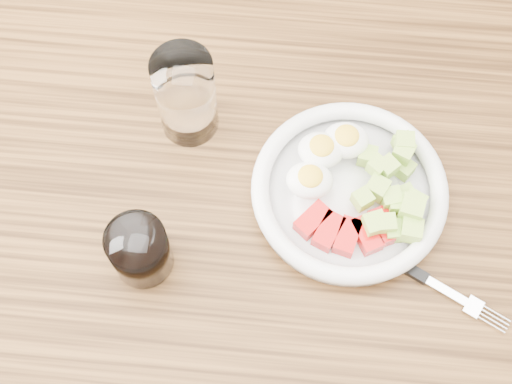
% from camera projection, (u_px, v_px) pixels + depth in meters
% --- Properties ---
extents(ground, '(4.00, 4.00, 0.00)m').
position_uv_depth(ground, '(260.00, 336.00, 1.60)').
color(ground, brown).
rests_on(ground, ground).
extents(dining_table, '(1.50, 0.90, 0.77)m').
position_uv_depth(dining_table, '(262.00, 236.00, 0.99)').
color(dining_table, brown).
rests_on(dining_table, ground).
extents(bowl, '(0.24, 0.24, 0.06)m').
position_uv_depth(bowl, '(350.00, 189.00, 0.88)').
color(bowl, white).
rests_on(bowl, dining_table).
extents(fork, '(0.19, 0.11, 0.01)m').
position_uv_depth(fork, '(411.00, 271.00, 0.86)').
color(fork, black).
rests_on(fork, dining_table).
extents(water_glass, '(0.08, 0.08, 0.13)m').
position_uv_depth(water_glass, '(186.00, 96.00, 0.88)').
color(water_glass, white).
rests_on(water_glass, dining_table).
extents(coffee_glass, '(0.07, 0.07, 0.08)m').
position_uv_depth(coffee_glass, '(140.00, 251.00, 0.83)').
color(coffee_glass, white).
rests_on(coffee_glass, dining_table).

